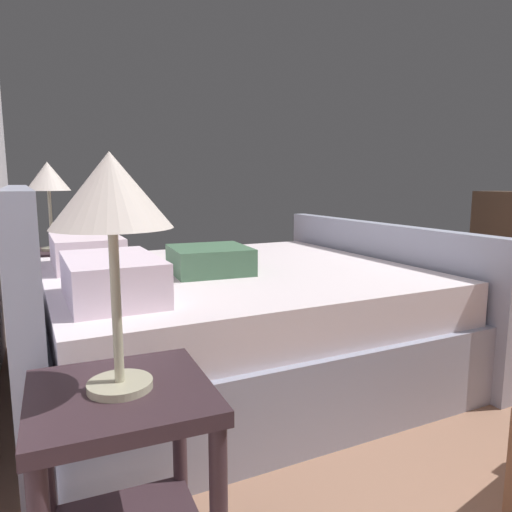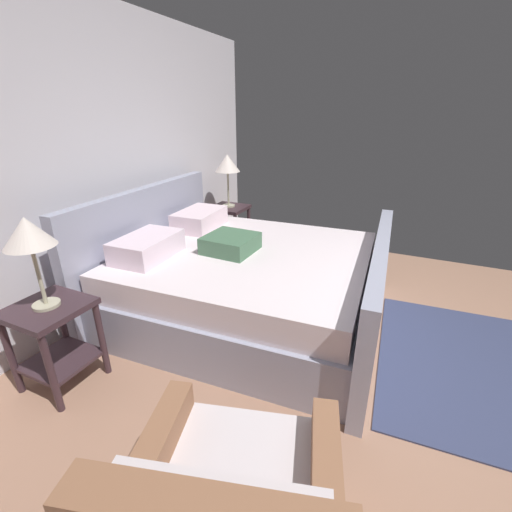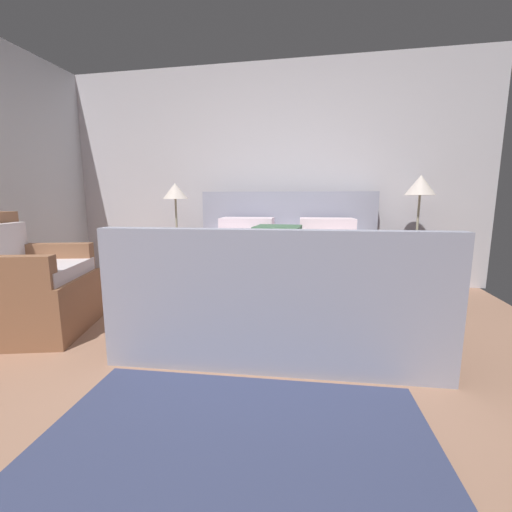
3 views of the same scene
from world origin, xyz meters
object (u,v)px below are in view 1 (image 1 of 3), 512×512
(bed, at_px, (226,317))
(nightstand_right, at_px, (55,276))
(table_lamp_right, at_px, (48,179))
(table_lamp_left, at_px, (111,199))
(nightstand_left, at_px, (124,462))

(bed, bearing_deg, nightstand_right, 33.94)
(table_lamp_right, bearing_deg, table_lamp_left, -176.75)
(bed, height_order, nightstand_left, bed)
(table_lamp_left, bearing_deg, nightstand_right, 3.25)
(bed, xyz_separation_m, table_lamp_left, (-1.31, 0.74, 0.72))
(nightstand_right, bearing_deg, table_lamp_left, -176.75)
(nightstand_left, height_order, table_lamp_left, table_lamp_left)
(nightstand_right, height_order, nightstand_left, same)
(table_lamp_left, bearing_deg, bed, -29.34)
(table_lamp_right, xyz_separation_m, nightstand_left, (-2.63, -0.15, -0.72))
(table_lamp_right, distance_m, nightstand_left, 2.73)
(nightstand_left, bearing_deg, table_lamp_right, 3.25)
(nightstand_right, xyz_separation_m, table_lamp_right, (0.00, 0.00, 0.72))
(nightstand_right, height_order, table_lamp_right, table_lamp_right)
(bed, height_order, nightstand_right, bed)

